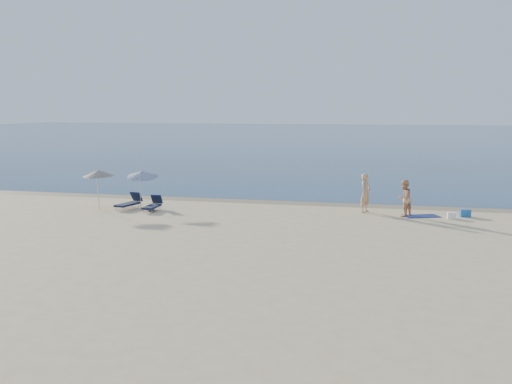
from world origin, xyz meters
TOP-DOWN VIEW (x-y plane):
  - ground at (0.00, 0.00)m, footprint 160.00×160.00m
  - sea at (0.00, 100.00)m, footprint 240.00×160.00m
  - wet_sand_strip at (0.00, 19.40)m, footprint 240.00×1.60m
  - person_left at (1.90, 17.12)m, footprint 0.70×0.83m
  - person_right at (3.80, 16.42)m, footprint 1.03×1.09m
  - beach_towel at (4.62, 16.59)m, footprint 1.93×1.55m
  - white_bag at (6.01, 16.29)m, footprint 0.39×0.34m
  - blue_cooler at (6.67, 17.01)m, footprint 0.57×0.45m
  - umbrella_near at (-9.51, 15.69)m, footprint 2.04×2.06m
  - umbrella_far at (-11.49, 14.65)m, footprint 1.95×1.97m
  - lounger_left at (-10.16, 15.35)m, footprint 0.89×1.87m
  - lounger_right at (-8.69, 15.01)m, footprint 0.64×1.71m

SIDE VIEW (x-z plane):
  - ground at x=0.00m, z-range 0.00..0.00m
  - wet_sand_strip at x=0.00m, z-range 0.00..0.00m
  - sea at x=0.00m, z-range 0.00..0.01m
  - beach_towel at x=4.62m, z-range 0.00..0.03m
  - white_bag at x=6.01m, z-range 0.00..0.31m
  - blue_cooler at x=6.67m, z-range 0.00..0.36m
  - lounger_right at x=-8.69m, z-range -0.10..0.64m
  - lounger_left at x=-10.16m, z-range -0.11..0.69m
  - person_right at x=3.80m, z-range 0.00..1.77m
  - person_left at x=1.90m, z-range 0.00..1.95m
  - umbrella_near at x=-9.51m, z-range 0.73..2.86m
  - umbrella_far at x=-11.49m, z-range 0.82..2.96m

